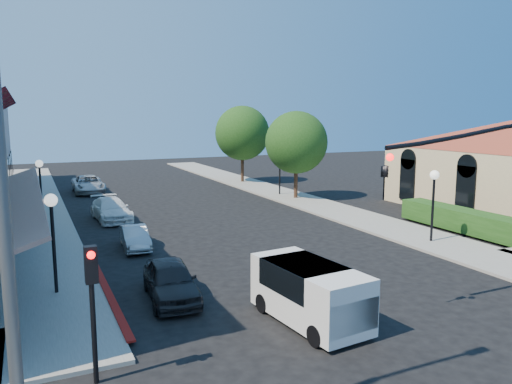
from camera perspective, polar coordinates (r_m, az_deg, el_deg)
name	(u,v)px	position (r m, az deg, el deg)	size (l,w,h in m)	color
ground	(408,344)	(14.82, 17.03, -16.27)	(120.00, 120.00, 0.00)	black
sidewalk_left	(36,205)	(37.39, -23.81, -1.38)	(3.50, 50.00, 0.12)	gray
sidewalk_right	(266,189)	(41.45, 1.11, 0.31)	(3.50, 50.00, 0.12)	gray
curb_red_strip	(105,289)	(19.06, -16.92, -10.53)	(0.25, 10.00, 0.06)	maroon
hedge	(463,232)	(28.80, 22.56, -4.28)	(1.40, 8.00, 1.10)	#1A4212
street_tree_a	(296,142)	(36.64, 4.63, 5.67)	(4.56, 4.56, 6.48)	#342014
street_tree_b	(242,133)	(45.60, -1.58, 6.74)	(4.94, 4.94, 7.02)	#342014
secondary_signal	(92,289)	(11.99, -18.23, -10.48)	(0.28, 0.42, 3.32)	black
cobra_streetlight	(28,179)	(7.94, -24.61, 1.36)	(3.60, 0.25, 9.31)	#595B5E
lamppost_left_near	(52,218)	(18.22, -22.29, -2.77)	(0.44, 0.44, 3.57)	black
lamppost_left_far	(40,174)	(32.08, -23.47, 1.90)	(0.44, 0.44, 3.57)	black
lamppost_right_near	(434,188)	(25.36, 19.66, 0.47)	(0.44, 0.44, 3.57)	black
lamppost_right_far	(280,160)	(38.36, 2.74, 3.64)	(0.44, 0.44, 3.57)	black
white_van	(310,290)	(15.20, 6.23, -11.08)	(2.14, 4.17, 1.78)	silver
parked_car_a	(171,280)	(17.32, -9.72, -9.91)	(1.57, 3.90, 1.33)	black
parked_car_b	(135,238)	(23.97, -13.66, -5.10)	(1.12, 3.21, 1.06)	#A9ACAF
parked_car_c	(111,209)	(30.70, -16.22, -1.93)	(1.83, 4.51, 1.31)	white
parked_car_d	(88,184)	(42.10, -18.62, 0.84)	(2.29, 4.96, 1.38)	#B5B6BA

